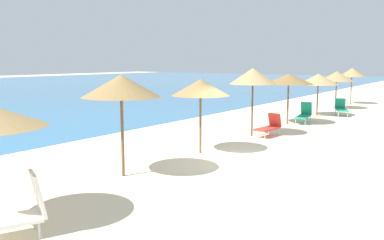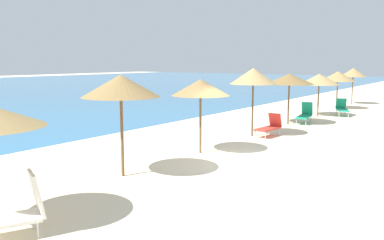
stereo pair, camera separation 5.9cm
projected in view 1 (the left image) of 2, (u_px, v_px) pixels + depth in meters
name	position (u px, v px, depth m)	size (l,w,h in m)	color
ground_plane	(242.00, 160.00, 13.31)	(160.00, 160.00, 0.00)	beige
beach_umbrella_4	(121.00, 86.00, 11.14)	(2.19, 2.19, 2.87)	brown
beach_umbrella_5	(201.00, 88.00, 14.09)	(2.05, 2.05, 2.62)	brown
beach_umbrella_6	(253.00, 76.00, 17.30)	(2.02, 2.02, 2.95)	brown
beach_umbrella_7	(289.00, 79.00, 20.66)	(2.49, 2.49, 2.61)	brown
beach_umbrella_8	(318.00, 79.00, 23.71)	(2.35, 2.35, 2.50)	brown
beach_umbrella_9	(337.00, 76.00, 27.32)	(2.26, 2.26, 2.56)	brown
beach_umbrella_10	(352.00, 72.00, 30.31)	(1.91, 1.91, 2.73)	brown
lounge_chair_0	(341.00, 108.00, 24.16)	(1.62, 1.15, 1.00)	#199972
lounge_chair_1	(304.00, 114.00, 21.32)	(1.74, 0.83, 1.07)	#199972
lounge_chair_3	(18.00, 211.00, 7.45)	(1.45, 1.12, 1.20)	white
lounge_chair_4	(269.00, 126.00, 17.57)	(1.49, 0.69, 0.96)	red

